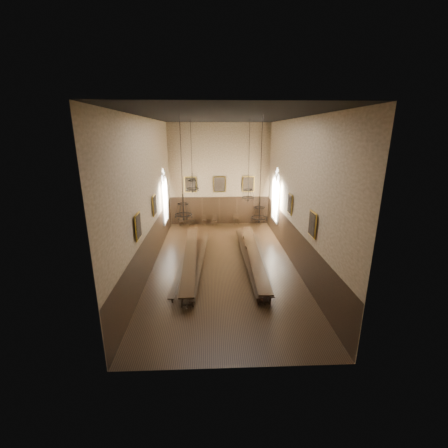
{
  "coord_description": "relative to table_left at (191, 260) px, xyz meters",
  "views": [
    {
      "loc": [
        -0.71,
        -17.8,
        8.15
      ],
      "look_at": [
        0.1,
        1.5,
        2.24
      ],
      "focal_mm": 24.0,
      "sensor_mm": 36.0,
      "label": 1
    }
  ],
  "objects": [
    {
      "name": "wall_back",
      "position": [
        2.11,
        9.21,
        4.09
      ],
      "size": [
        9.0,
        0.02,
        9.0
      ],
      "primitive_type": "cube",
      "color": "#947B5B",
      "rests_on": "ground"
    },
    {
      "name": "portrait_right_0",
      "position": [
        6.49,
        1.2,
        3.29
      ],
      "size": [
        0.12,
        1.0,
        1.3
      ],
      "color": "gold",
      "rests_on": "wall_right"
    },
    {
      "name": "portrait_right_1",
      "position": [
        6.49,
        -3.3,
        3.29
      ],
      "size": [
        0.12,
        1.0,
        1.3
      ],
      "color": "gold",
      "rests_on": "wall_right"
    },
    {
      "name": "wainscot_panelling",
      "position": [
        2.11,
        0.2,
        0.84
      ],
      "size": [
        9.0,
        18.0,
        2.5
      ],
      "primitive_type": null,
      "color": "black",
      "rests_on": "floor"
    },
    {
      "name": "portrait_back_2",
      "position": [
        4.71,
        9.08,
        3.29
      ],
      "size": [
        1.1,
        0.12,
        1.4
      ],
      "color": "gold",
      "rests_on": "wall_back"
    },
    {
      "name": "portrait_left_1",
      "position": [
        -2.27,
        -3.3,
        3.29
      ],
      "size": [
        0.12,
        1.0,
        1.3
      ],
      "color": "gold",
      "rests_on": "wall_left"
    },
    {
      "name": "window_right",
      "position": [
        6.54,
        5.7,
        2.99
      ],
      "size": [
        0.2,
        2.2,
        4.6
      ],
      "primitive_type": null,
      "color": "white",
      "rests_on": "wall_right"
    },
    {
      "name": "portrait_back_1",
      "position": [
        2.11,
        9.08,
        3.29
      ],
      "size": [
        1.1,
        0.12,
        1.4
      ],
      "color": "gold",
      "rests_on": "wall_back"
    },
    {
      "name": "chair_1",
      "position": [
        -0.46,
        8.67,
        -0.12
      ],
      "size": [
        0.5,
        0.5,
        0.98
      ],
      "rotation": [
        0.0,
        0.0,
        -0.16
      ],
      "color": "black",
      "rests_on": "floor"
    },
    {
      "name": "chandelier_front_right",
      "position": [
        3.93,
        -2.19,
        3.7
      ],
      "size": [
        0.87,
        0.87,
        5.39
      ],
      "color": "black",
      "rests_on": "ceiling"
    },
    {
      "name": "bench_left_inner",
      "position": [
        0.68,
        -0.01,
        -0.12
      ],
      "size": [
        0.89,
        10.07,
        0.45
      ],
      "rotation": [
        0.0,
        0.0,
        -0.06
      ],
      "color": "black",
      "rests_on": "floor"
    },
    {
      "name": "bench_right_outer",
      "position": [
        4.56,
        0.12,
        -0.13
      ],
      "size": [
        0.84,
        9.77,
        0.44
      ],
      "rotation": [
        0.0,
        0.0,
        -0.06
      ],
      "color": "black",
      "rests_on": "floor"
    },
    {
      "name": "wall_left",
      "position": [
        -2.4,
        0.2,
        4.09
      ],
      "size": [
        0.02,
        18.0,
        9.0
      ],
      "primitive_type": "cube",
      "color": "#947B5B",
      "rests_on": "ground"
    },
    {
      "name": "ceiling",
      "position": [
        2.11,
        0.2,
        8.6
      ],
      "size": [
        9.0,
        18.0,
        0.02
      ],
      "primitive_type": "cube",
      "color": "black",
      "rests_on": "ground"
    },
    {
      "name": "table_right",
      "position": [
        4.03,
        0.06,
        -0.0
      ],
      "size": [
        0.98,
        10.56,
        0.82
      ],
      "rotation": [
        0.0,
        0.0,
        -0.02
      ],
      "color": "black",
      "rests_on": "floor"
    },
    {
      "name": "chandelier_front_left",
      "position": [
        -0.09,
        -2.48,
        3.96
      ],
      "size": [
        0.89,
        0.89,
        5.1
      ],
      "color": "black",
      "rests_on": "ceiling"
    },
    {
      "name": "table_left",
      "position": [
        0.0,
        0.0,
        0.0
      ],
      "size": [
        1.06,
        10.61,
        0.83
      ],
      "rotation": [
        0.0,
        0.0,
        0.03
      ],
      "color": "black",
      "rests_on": "floor"
    },
    {
      "name": "floor",
      "position": [
        2.11,
        0.2,
        -0.42
      ],
      "size": [
        9.0,
        18.0,
        0.02
      ],
      "primitive_type": "cube",
      "color": "black",
      "rests_on": "ground"
    },
    {
      "name": "wall_front",
      "position": [
        2.11,
        -8.81,
        4.09
      ],
      "size": [
        9.0,
        0.02,
        9.0
      ],
      "primitive_type": "cube",
      "color": "#947B5B",
      "rests_on": "ground"
    },
    {
      "name": "chair_0",
      "position": [
        -1.38,
        8.67,
        -0.15
      ],
      "size": [
        0.49,
        0.49,
        0.86
      ],
      "rotation": [
        0.0,
        0.0,
        0.34
      ],
      "color": "black",
      "rests_on": "floor"
    },
    {
      "name": "chair_3",
      "position": [
        1.63,
        8.68,
        -0.13
      ],
      "size": [
        0.51,
        0.51,
        0.94
      ],
      "rotation": [
        0.0,
        0.0,
        -0.25
      ],
      "color": "black",
      "rests_on": "floor"
    },
    {
      "name": "bench_left_outer",
      "position": [
        -0.41,
        0.32,
        -0.12
      ],
      "size": [
        0.8,
        10.13,
        0.46
      ],
      "rotation": [
        0.0,
        0.0,
        -0.05
      ],
      "color": "black",
      "rests_on": "floor"
    },
    {
      "name": "chandelier_back_right",
      "position": [
        3.97,
        3.09,
        3.69
      ],
      "size": [
        0.88,
        0.88,
        5.4
      ],
      "color": "black",
      "rests_on": "ceiling"
    },
    {
      "name": "portrait_left_0",
      "position": [
        -2.27,
        1.2,
        3.29
      ],
      "size": [
        0.12,
        1.0,
        1.3
      ],
      "color": "gold",
      "rests_on": "wall_left"
    },
    {
      "name": "bench_right_inner",
      "position": [
        3.57,
        0.37,
        -0.11
      ],
      "size": [
        0.44,
        10.59,
        0.48
      ],
      "rotation": [
        0.0,
        0.0,
        0.01
      ],
      "color": "black",
      "rests_on": "floor"
    },
    {
      "name": "window_left",
      "position": [
        -2.32,
        5.7,
        2.99
      ],
      "size": [
        0.2,
        2.2,
        4.6
      ],
      "primitive_type": null,
      "color": "white",
      "rests_on": "wall_left"
    },
    {
      "name": "chandelier_back_left",
      "position": [
        0.07,
        3.05,
        4.33
      ],
      "size": [
        0.87,
        0.87,
        4.72
      ],
      "color": "black",
      "rests_on": "ceiling"
    },
    {
      "name": "chair_5",
      "position": [
        3.62,
        8.81,
        -0.11
      ],
      "size": [
        0.47,
        0.47,
        1.02
      ],
      "rotation": [
        0.0,
        0.0,
        0.04
      ],
      "color": "black",
      "rests_on": "floor"
    },
    {
      "name": "chair_2",
      "position": [
        0.71,
        8.79,
        -0.14
      ],
      "size": [
        0.42,
        0.42,
        0.91
      ],
      "rotation": [
        0.0,
        0.0,
        0.04
      ],
      "color": "black",
      "rests_on": "floor"
    },
    {
      "name": "portrait_back_0",
      "position": [
        -0.49,
        9.08,
        3.29
      ],
      "size": [
        1.1,
        0.12,
        1.4
      ],
      "color": "gold",
      "rests_on": "wall_back"
    },
    {
      "name": "chair_7",
      "position": [
        5.63,
        8.8,
        -0.1
      ],
      "size": [
        0.53,
        0.53,
        1.02
      ],
      "rotation": [
        0.0,
        0.0,
        0.2
      ],
      "color": "black",
      "rests_on": "floor"
    },
    {
      "name": "wall_right",
      "position": [
        6.62,
        0.2,
        4.09
      ],
      "size": [
        0.02,
        18.0,
        9.0
      ],
      "primitive_type": "cube",
      "color": "#947B5B",
      "rests_on": "ground"
    }
  ]
}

